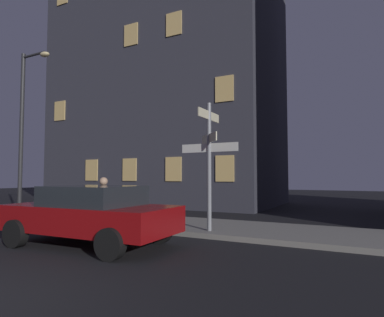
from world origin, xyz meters
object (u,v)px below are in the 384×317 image
cyclist (105,209)px  car_near_right (91,213)px  signpost (209,155)px  street_lamp (25,119)px

cyclist → car_near_right: bearing=-65.2°
signpost → cyclist: size_ratio=1.95×
signpost → cyclist: (-2.39, -1.53, -1.49)m
street_lamp → car_near_right: (6.30, -2.64, -3.20)m
car_near_right → signpost: bearing=51.7°
car_near_right → cyclist: 1.04m
signpost → street_lamp: bearing=178.8°
car_near_right → cyclist: cyclist is taller
street_lamp → cyclist: 6.90m
signpost → car_near_right: (-1.95, -2.47, -1.48)m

